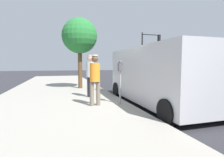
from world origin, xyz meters
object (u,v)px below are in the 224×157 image
traffic_light_corner (149,47)px  street_tree (80,36)px  pedestrian_in_orange (95,77)px  parking_meter_near (120,75)px  pedestrian_in_gray (90,73)px  parked_van (158,75)px

traffic_light_corner → street_tree: bearing=43.0°
pedestrian_in_orange → street_tree: size_ratio=0.42×
parking_meter_near → street_tree: 5.02m
street_tree → pedestrian_in_gray: bearing=91.4°
parking_meter_near → street_tree: street_tree is taller
pedestrian_in_orange → traffic_light_corner: (-8.98, -12.92, 2.39)m
pedestrian_in_gray → parked_van: size_ratio=0.34×
street_tree → traffic_light_corner: bearing=-137.0°
traffic_light_corner → pedestrian_in_orange: bearing=55.2°
parking_meter_near → parked_van: (-1.50, -0.02, -0.03)m
parking_meter_near → parked_van: bearing=-179.3°
pedestrian_in_orange → street_tree: bearing=-90.4°
pedestrian_in_gray → parked_van: parked_van is taller
parking_meter_near → street_tree: (0.87, -4.54, 1.96)m
pedestrian_in_orange → traffic_light_corner: 15.91m
parking_meter_near → pedestrian_in_orange: 0.91m
parking_meter_near → traffic_light_corner: size_ratio=0.29×
parking_meter_near → traffic_light_corner: bearing=-122.1°
parking_meter_near → parked_van: size_ratio=0.29×
parking_meter_near → pedestrian_in_orange: pedestrian_in_orange is taller
pedestrian_in_orange → parked_van: parked_van is taller
pedestrian_in_orange → parked_van: size_ratio=0.33×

